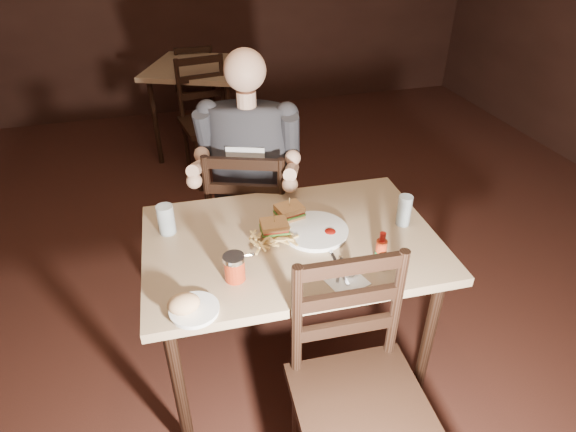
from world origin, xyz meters
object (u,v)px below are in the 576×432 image
object	(u,v)px
glass_right	(404,210)
main_table	(291,255)
bg_chair_near	(211,123)
syrup_dispenser	(234,268)
bg_chair_far	(196,86)
diner	(247,145)
hot_sauce	(381,248)
chair_near	(362,407)
glass_left	(166,220)
chair_far	(252,220)
bg_table	(200,76)
dinner_plate	(315,232)
side_plate	(195,311)

from	to	relation	value
glass_right	main_table	bearing A→B (deg)	177.31
bg_chair_near	syrup_dispenser	size ratio (longest dim) A/B	8.98
bg_chair_far	bg_chair_near	size ratio (longest dim) A/B	0.89
bg_chair_far	diner	distance (m)	2.62
diner	hot_sauce	bearing A→B (deg)	-47.02
chair_near	glass_left	distance (m)	1.04
main_table	chair_near	bearing A→B (deg)	-83.35
chair_far	bg_chair_near	xyz separation A→B (m)	(-0.02, 1.43, -0.01)
bg_chair_near	bg_table	bearing A→B (deg)	81.32
syrup_dispenser	hot_sauce	bearing A→B (deg)	-3.59
chair_far	chair_near	xyz separation A→B (m)	(0.11, -1.24, 0.01)
chair_far	hot_sauce	bearing A→B (deg)	131.00
bg_table	diner	distance (m)	2.04
glass_left	syrup_dispenser	xyz separation A→B (m)	(0.22, -0.37, -0.01)
main_table	bg_chair_near	xyz separation A→B (m)	(-0.07, 2.04, -0.22)
bg_table	syrup_dispenser	distance (m)	2.79
dinner_plate	glass_left	distance (m)	0.61
diner	syrup_dispenser	bearing A→B (deg)	-85.16
bg_table	chair_far	xyz separation A→B (m)	(0.02, -1.98, -0.21)
hot_sauce	chair_near	bearing A→B (deg)	-118.53
syrup_dispenser	side_plate	size ratio (longest dim) A/B	0.64
chair_far	glass_left	size ratio (longest dim) A/B	7.43
dinner_plate	chair_far	bearing A→B (deg)	103.63
bg_chair_far	syrup_dispenser	size ratio (longest dim) A/B	7.97
diner	dinner_plate	xyz separation A→B (m)	(0.16, -0.56, -0.16)
main_table	hot_sauce	size ratio (longest dim) A/B	8.86
bg_chair_near	glass_right	world-z (taller)	bg_chair_near
chair_near	side_plate	distance (m)	0.66
bg_table	diner	bearing A→B (deg)	-89.75
bg_table	syrup_dispenser	bearing A→B (deg)	-94.09
chair_near	glass_left	world-z (taller)	chair_near
glass_right	hot_sauce	xyz separation A→B (m)	(-0.20, -0.21, 0.00)
dinner_plate	side_plate	size ratio (longest dim) A/B	1.65
diner	glass_right	size ratio (longest dim) A/B	6.63
syrup_dispenser	diner	bearing A→B (deg)	76.72
main_table	syrup_dispenser	xyz separation A→B (m)	(-0.27, -0.18, 0.13)
chair_far	hot_sauce	size ratio (longest dim) A/B	6.91
chair_near	diner	xyz separation A→B (m)	(-0.13, 1.19, 0.45)
bg_table	side_plate	world-z (taller)	side_plate
main_table	bg_chair_near	size ratio (longest dim) A/B	1.30
chair_far	syrup_dispenser	size ratio (longest dim) A/B	9.09
bg_table	hot_sauce	size ratio (longest dim) A/B	7.68
main_table	dinner_plate	bearing A→B (deg)	6.62
glass_left	main_table	bearing A→B (deg)	-20.87
chair_far	syrup_dispenser	xyz separation A→B (m)	(-0.22, -0.80, 0.35)
chair_near	chair_far	bearing A→B (deg)	98.08
chair_near	side_plate	world-z (taller)	chair_near
bg_chair_near	glass_right	xyz separation A→B (m)	(0.55, -2.06, 0.37)
chair_far	bg_chair_near	bearing A→B (deg)	-68.80
chair_near	bg_chair_near	distance (m)	2.67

